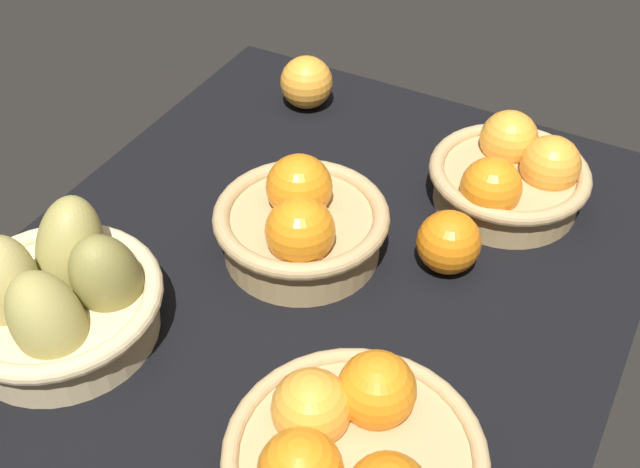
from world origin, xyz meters
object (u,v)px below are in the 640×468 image
Objects in this scene: basket_center at (301,223)px; basket_near_left at (351,456)px; loose_orange_front_gap at (306,82)px; loose_orange_back_gap at (449,242)px; basket_near_right at (511,176)px; basket_far_left_pears at (59,298)px.

basket_center is 31.60cm from basket_near_left.
loose_orange_back_gap is (-23.07, -31.84, -0.14)cm from loose_orange_front_gap.
basket_near_left is 64.52cm from loose_orange_front_gap.
basket_near_right reaches higher than loose_orange_back_gap.
basket_far_left_pears reaches higher than basket_near_right.
basket_center is 0.92× the size of basket_far_left_pears.
basket_center is at bearing -35.76° from basket_far_left_pears.
basket_far_left_pears is at bearing 131.67° from loose_orange_back_gap.
loose_orange_back_gap is (31.33, 2.86, -0.42)cm from basket_near_left.
basket_center is at bearing 138.39° from basket_near_right.
basket_center is 28.49cm from basket_far_left_pears.
basket_far_left_pears is 1.11× the size of basket_near_right.
basket_near_left is at bearing -147.47° from loose_orange_front_gap.
basket_near_right reaches higher than loose_orange_front_gap.
loose_orange_front_gap reaches higher than loose_orange_back_gap.
basket_far_left_pears is (1.97, 35.85, 0.92)cm from basket_near_left.
basket_far_left_pears reaches higher than basket_near_left.
loose_orange_front_gap is at bearing 32.53° from basket_near_left.
basket_far_left_pears is 56.83cm from basket_near_right.
basket_far_left_pears is at bearing 178.74° from loose_orange_front_gap.
basket_near_left is (-25.09, -19.20, -0.57)cm from basket_center.
basket_center is at bearing 110.90° from loose_orange_back_gap.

